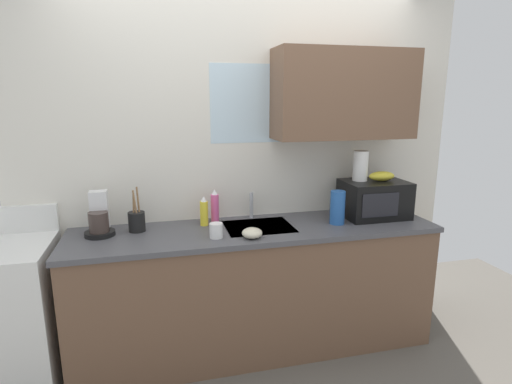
# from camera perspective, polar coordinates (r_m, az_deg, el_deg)

# --- Properties ---
(kitchen_wall_assembly) EXTENTS (3.27, 0.42, 2.50)m
(kitchen_wall_assembly) POSITION_cam_1_polar(r_m,az_deg,el_deg) (3.03, 1.03, 5.26)
(kitchen_wall_assembly) COLOR silver
(kitchen_wall_assembly) RESTS_ON ground
(counter_unit) EXTENTS (2.50, 0.63, 0.90)m
(counter_unit) POSITION_cam_1_polar(r_m,az_deg,el_deg) (2.97, 0.01, -13.10)
(counter_unit) COLOR brown
(counter_unit) RESTS_ON ground
(sink_faucet) EXTENTS (0.03, 0.03, 0.19)m
(sink_faucet) POSITION_cam_1_polar(r_m,az_deg,el_deg) (3.01, -0.65, -1.83)
(sink_faucet) COLOR #B2B5BA
(sink_faucet) RESTS_ON counter_unit
(stove_range) EXTENTS (0.60, 0.60, 1.08)m
(stove_range) POSITION_cam_1_polar(r_m,az_deg,el_deg) (3.06, -31.56, -14.41)
(stove_range) COLOR white
(stove_range) RESTS_ON ground
(microwave) EXTENTS (0.46, 0.35, 0.27)m
(microwave) POSITION_cam_1_polar(r_m,az_deg,el_deg) (3.15, 16.13, -0.94)
(microwave) COLOR black
(microwave) RESTS_ON counter_unit
(banana_bunch) EXTENTS (0.20, 0.11, 0.07)m
(banana_bunch) POSITION_cam_1_polar(r_m,az_deg,el_deg) (3.15, 17.11, 2.13)
(banana_bunch) COLOR gold
(banana_bunch) RESTS_ON microwave
(paper_towel_roll) EXTENTS (0.11, 0.11, 0.22)m
(paper_towel_roll) POSITION_cam_1_polar(r_m,az_deg,el_deg) (3.10, 14.35, 3.56)
(paper_towel_roll) COLOR white
(paper_towel_roll) RESTS_ON microwave
(coffee_maker) EXTENTS (0.19, 0.21, 0.28)m
(coffee_maker) POSITION_cam_1_polar(r_m,az_deg,el_deg) (2.83, -21.00, -3.51)
(coffee_maker) COLOR black
(coffee_maker) RESTS_ON counter_unit
(dish_soap_bottle_pink) EXTENTS (0.06, 0.06, 0.24)m
(dish_soap_bottle_pink) POSITION_cam_1_polar(r_m,az_deg,el_deg) (2.89, -5.75, -2.15)
(dish_soap_bottle_pink) COLOR #E55999
(dish_soap_bottle_pink) RESTS_ON counter_unit
(dish_soap_bottle_yellow) EXTENTS (0.06, 0.06, 0.21)m
(dish_soap_bottle_yellow) POSITION_cam_1_polar(r_m,az_deg,el_deg) (2.86, -7.25, -2.76)
(dish_soap_bottle_yellow) COLOR yellow
(dish_soap_bottle_yellow) RESTS_ON counter_unit
(cereal_canister) EXTENTS (0.10, 0.10, 0.24)m
(cereal_canister) POSITION_cam_1_polar(r_m,az_deg,el_deg) (2.92, 11.29, -2.13)
(cereal_canister) COLOR #2659A5
(cereal_canister) RESTS_ON counter_unit
(mug_white) EXTENTS (0.08, 0.08, 0.09)m
(mug_white) POSITION_cam_1_polar(r_m,az_deg,el_deg) (2.61, -5.58, -5.36)
(mug_white) COLOR white
(mug_white) RESTS_ON counter_unit
(utensil_crock) EXTENTS (0.11, 0.11, 0.30)m
(utensil_crock) POSITION_cam_1_polar(r_m,az_deg,el_deg) (2.83, -16.29, -3.88)
(utensil_crock) COLOR black
(utensil_crock) RESTS_ON counter_unit
(small_bowl) EXTENTS (0.13, 0.13, 0.06)m
(small_bowl) POSITION_cam_1_polar(r_m,az_deg,el_deg) (2.60, -0.54, -5.74)
(small_bowl) COLOR beige
(small_bowl) RESTS_ON counter_unit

